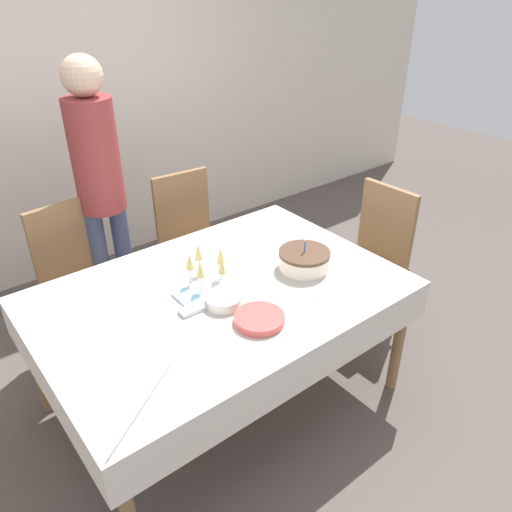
{
  "coord_description": "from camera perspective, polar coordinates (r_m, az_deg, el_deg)",
  "views": [
    {
      "loc": [
        -1.14,
        -1.73,
        2.12
      ],
      "look_at": [
        0.22,
        -0.01,
        0.85
      ],
      "focal_mm": 35.0,
      "sensor_mm": 36.0,
      "label": 1
    }
  ],
  "objects": [
    {
      "name": "ground_plane",
      "position": [
        2.96,
        -3.63,
        -15.69
      ],
      "size": [
        12.0,
        12.0,
        0.0
      ],
      "primitive_type": "plane",
      "color": "#564C47"
    },
    {
      "name": "champagne_tray",
      "position": [
        2.5,
        -5.74,
        -1.59
      ],
      "size": [
        0.28,
        0.28,
        0.18
      ],
      "color": "silver",
      "rests_on": "dining_table"
    },
    {
      "name": "person_standing",
      "position": [
        3.14,
        -17.56,
        8.79
      ],
      "size": [
        0.28,
        0.28,
        1.73
      ],
      "color": "#3F4C72",
      "rests_on": "ground_plane"
    },
    {
      "name": "fork_pile",
      "position": [
        2.36,
        -6.8,
        -5.9
      ],
      "size": [
        0.17,
        0.07,
        0.02
      ],
      "color": "silver",
      "rests_on": "dining_table"
    },
    {
      "name": "cake_knife",
      "position": [
        2.53,
        8.12,
        -3.49
      ],
      "size": [
        0.29,
        0.13,
        0.0
      ],
      "color": "silver",
      "rests_on": "dining_table"
    },
    {
      "name": "napkin_pile",
      "position": [
        2.45,
        -7.28,
        -4.53
      ],
      "size": [
        0.15,
        0.15,
        0.01
      ],
      "color": "#8CC6E0",
      "rests_on": "dining_table"
    },
    {
      "name": "dining_chair_far_left",
      "position": [
        3.19,
        -19.66,
        -2.07
      ],
      "size": [
        0.46,
        0.46,
        0.95
      ],
      "color": "olive",
      "rests_on": "ground_plane"
    },
    {
      "name": "plate_stack_dessert",
      "position": [
        2.37,
        -3.73,
        -5.12
      ],
      "size": [
        0.17,
        0.17,
        0.05
      ],
      "color": "silver",
      "rests_on": "dining_table"
    },
    {
      "name": "dining_table",
      "position": [
        2.55,
        -4.08,
        -5.76
      ],
      "size": [
        1.77,
        1.22,
        0.73
      ],
      "color": "silver",
      "rests_on": "ground_plane"
    },
    {
      "name": "plate_stack_main",
      "position": [
        2.27,
        0.39,
        -7.2
      ],
      "size": [
        0.23,
        0.23,
        0.03
      ],
      "color": "#CC4C47",
      "rests_on": "dining_table"
    },
    {
      "name": "birthday_cake",
      "position": [
        2.65,
        5.52,
        -0.42
      ],
      "size": [
        0.27,
        0.27,
        0.17
      ],
      "color": "silver",
      "rests_on": "dining_table"
    },
    {
      "name": "wall_back",
      "position": [
        3.93,
        -21.77,
        16.75
      ],
      "size": [
        8.0,
        0.05,
        2.7
      ],
      "color": "silver",
      "rests_on": "ground_plane"
    },
    {
      "name": "dining_chair_far_right",
      "position": [
        3.47,
        -7.43,
        2.21
      ],
      "size": [
        0.45,
        0.45,
        0.95
      ],
      "color": "olive",
      "rests_on": "ground_plane"
    },
    {
      "name": "dining_chair_right_end",
      "position": [
        3.33,
        13.23,
        0.37
      ],
      "size": [
        0.43,
        0.43,
        0.95
      ],
      "color": "olive",
      "rests_on": "ground_plane"
    }
  ]
}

